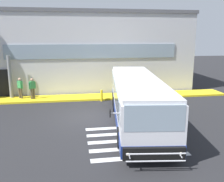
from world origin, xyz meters
TOP-DOWN VIEW (x-y plane):
  - ground_plane at (0.00, 0.00)m, footprint 80.00×90.00m
  - bay_paint_stripes at (2.00, -4.20)m, footprint 4.40×3.96m
  - terminal_building at (-0.68, 11.61)m, footprint 22.39×13.80m
  - boarding_curb at (0.00, 4.80)m, footprint 24.59×2.00m
  - entry_support_column at (-5.81, 5.40)m, footprint 0.28×0.28m
  - bus_main_foreground at (2.91, -1.53)m, footprint 4.36×11.53m
  - passenger_near_column at (-5.01, 4.98)m, footprint 0.49×0.40m
  - passenger_by_doorway at (-4.02, 4.66)m, footprint 0.49×0.40m
  - safety_bollard_yellow at (1.41, 3.60)m, footprint 0.18×0.18m

SIDE VIEW (x-z plane):
  - ground_plane at x=0.00m, z-range -0.02..0.00m
  - bay_paint_stripes at x=2.00m, z-range 0.00..0.01m
  - boarding_curb at x=0.00m, z-range 0.00..0.15m
  - safety_bollard_yellow at x=1.41m, z-range 0.00..0.90m
  - passenger_near_column at x=-5.01m, z-range 0.24..1.92m
  - passenger_by_doorway at x=-4.02m, z-range 0.24..1.92m
  - bus_main_foreground at x=2.91m, z-range -0.02..2.68m
  - entry_support_column at x=-5.81m, z-range 0.15..3.57m
  - terminal_building at x=-0.68m, z-range -0.01..7.30m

